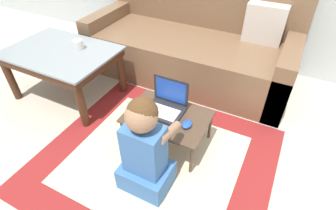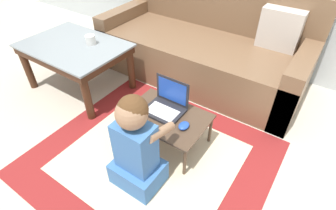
# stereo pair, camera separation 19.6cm
# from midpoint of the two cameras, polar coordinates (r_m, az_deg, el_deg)

# --- Properties ---
(ground_plane) EXTENTS (16.00, 16.00, 0.00)m
(ground_plane) POSITION_cam_midpoint_polar(r_m,az_deg,el_deg) (2.17, -3.80, -7.87)
(ground_plane) COLOR beige
(area_rug) EXTENTS (1.69, 1.51, 0.01)m
(area_rug) POSITION_cam_midpoint_polar(r_m,az_deg,el_deg) (2.04, -5.66, -11.75)
(area_rug) COLOR maroon
(area_rug) RESTS_ON ground_plane
(couch) EXTENTS (2.10, 0.93, 0.91)m
(couch) POSITION_cam_midpoint_polar(r_m,az_deg,el_deg) (2.85, 3.23, 12.72)
(couch) COLOR brown
(couch) RESTS_ON ground_plane
(coffee_table) EXTENTS (0.97, 0.68, 0.48)m
(coffee_table) POSITION_cam_midpoint_polar(r_m,az_deg,el_deg) (2.64, -24.12, 9.30)
(coffee_table) COLOR gray
(coffee_table) RESTS_ON ground_plane
(laptop_desk) EXTENTS (0.62, 0.43, 0.28)m
(laptop_desk) POSITION_cam_midpoint_polar(r_m,az_deg,el_deg) (1.98, -3.00, -3.01)
(laptop_desk) COLOR #4C3828
(laptop_desk) RESTS_ON ground_plane
(laptop) EXTENTS (0.29, 0.23, 0.24)m
(laptop) POSITION_cam_midpoint_polar(r_m,az_deg,el_deg) (1.98, -3.32, -0.38)
(laptop) COLOR #232328
(laptop) RESTS_ON laptop_desk
(computer_mouse) EXTENTS (0.07, 0.10, 0.03)m
(computer_mouse) POSITION_cam_midpoint_polar(r_m,az_deg,el_deg) (1.87, 1.13, -4.32)
(computer_mouse) COLOR #234CB2
(computer_mouse) RESTS_ON laptop_desk
(person_seated) EXTENTS (0.33, 0.37, 0.74)m
(person_seated) POSITION_cam_midpoint_polar(r_m,az_deg,el_deg) (1.65, -8.53, -9.73)
(person_seated) COLOR #3D70B2
(person_seated) RESTS_ON ground_plane
(cup_on_table) EXTENTS (0.09, 0.09, 0.08)m
(cup_on_table) POSITION_cam_midpoint_polar(r_m,az_deg,el_deg) (2.55, -21.12, 12.11)
(cup_on_table) COLOR white
(cup_on_table) RESTS_ON coffee_table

